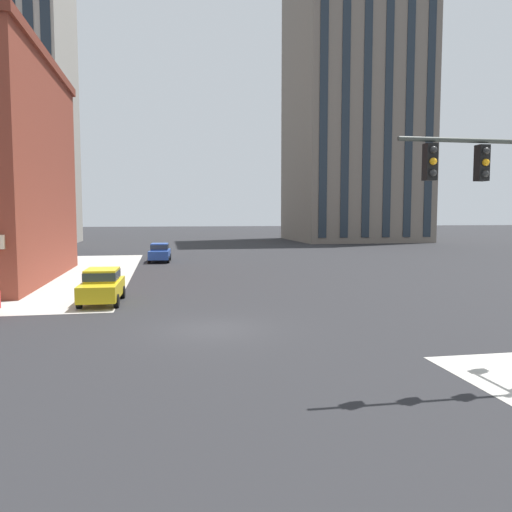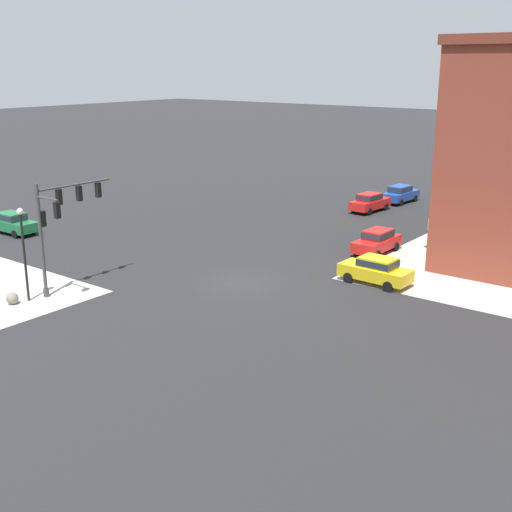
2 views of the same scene
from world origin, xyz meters
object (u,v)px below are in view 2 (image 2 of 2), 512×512
Objects in this scene: bollard_sphere_curb_a at (12,298)px; car_main_southbound_near at (12,222)px; traffic_signal_main at (58,218)px; car_cross_westbound at (377,240)px; car_cross_eastbound at (370,202)px; street_lamp_corner_near at (23,244)px; car_main_northbound_near at (376,269)px; car_main_southbound_far at (400,193)px.

car_main_southbound_near reaches higher than bollard_sphere_curb_a.
traffic_signal_main is 1.49× the size of car_cross_westbound.
car_main_southbound_near and car_cross_eastbound have the same top height.
street_lamp_corner_near is 20.64m from car_main_northbound_near.
street_lamp_corner_near reaches higher than car_cross_westbound.
car_main_southbound_far reaches higher than bollard_sphere_curb_a.
traffic_signal_main is 5.19m from bollard_sphere_curb_a.
car_main_southbound_near is at bearing -32.35° from car_main_southbound_far.
bollard_sphere_curb_a is at bearing -7.13° from car_cross_eastbound.
street_lamp_corner_near is 1.19× the size of car_cross_eastbound.
car_main_southbound_near and car_main_southbound_far have the same top height.
car_main_southbound_far is (-29.93, 18.96, 0.00)m from car_main_southbound_near.
traffic_signal_main is 2.46m from street_lamp_corner_near.
car_cross_eastbound is at bearing 173.07° from street_lamp_corner_near.
bollard_sphere_curb_a is at bearing -42.70° from car_main_northbound_near.
car_main_northbound_near and car_cross_westbound have the same top height.
street_lamp_corner_near is at bearing -10.59° from traffic_signal_main.
street_lamp_corner_near is at bearing 59.83° from car_main_southbound_near.
bollard_sphere_curb_a is 0.13× the size of street_lamp_corner_near.
car_cross_eastbound is 13.91m from car_cross_westbound.
car_main_southbound_near is (6.33, -28.71, 0.00)m from car_main_northbound_near.
street_lamp_corner_near is 1.22× the size of car_cross_westbound.
traffic_signal_main is 1.46× the size of car_cross_eastbound.
car_main_northbound_near is 25.53m from car_main_southbound_far.
car_main_northbound_near is at bearing 102.44° from car_main_southbound_near.
car_main_southbound_far is at bearing 173.38° from street_lamp_corner_near.
street_lamp_corner_near reaches higher than bollard_sphere_curb_a.
car_main_northbound_near is at bearing 22.46° from car_main_southbound_far.
street_lamp_corner_near is 1.19× the size of car_main_southbound_far.
bollard_sphere_curb_a is 0.15× the size of car_main_northbound_near.
car_cross_eastbound is at bearing 142.99° from car_main_southbound_near.
car_cross_westbound reaches higher than bollard_sphere_curb_a.
car_main_southbound_near is 28.45m from car_cross_westbound.
car_main_northbound_near is (-12.61, 13.80, -3.59)m from traffic_signal_main.
bollard_sphere_curb_a is 17.05m from car_main_southbound_near.
street_lamp_corner_near is at bearing -27.71° from car_cross_westbound.
car_cross_eastbound is at bearing 172.87° from bollard_sphere_curb_a.
traffic_signal_main is at bearing 169.41° from street_lamp_corner_near.
street_lamp_corner_near is 38.70m from car_main_southbound_far.
traffic_signal_main is 16.57m from car_main_southbound_near.
street_lamp_corner_near is at bearing 165.34° from bollard_sphere_curb_a.
street_lamp_corner_near is 33.33m from car_cross_eastbound.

